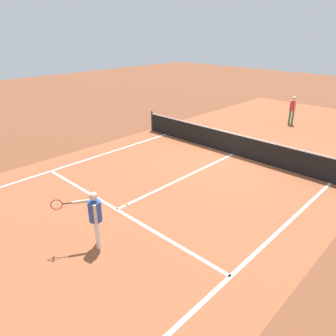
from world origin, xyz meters
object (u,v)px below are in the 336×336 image
object	(u,v)px
tennis_ball_mid_court	(127,204)
tennis_ball_near_net	(195,150)
player_near	(94,214)
net	(234,144)
player_far	(293,107)

from	to	relation	value
tennis_ball_mid_court	tennis_ball_near_net	xyz separation A→B (m)	(-1.52, 5.20, 0.00)
player_near	tennis_ball_mid_court	distance (m)	2.27
net	tennis_ball_mid_court	distance (m)	6.03
player_near	tennis_ball_near_net	distance (m)	7.51
tennis_ball_near_net	tennis_ball_mid_court	bearing A→B (deg)	-73.68
tennis_ball_near_net	player_near	bearing A→B (deg)	-70.06
player_near	tennis_ball_near_net	size ratio (longest dim) A/B	23.26
player_far	tennis_ball_mid_court	bearing A→B (deg)	-88.70
player_near	tennis_ball_mid_court	bearing A→B (deg)	119.44
player_near	player_far	world-z (taller)	player_far
tennis_ball_mid_court	tennis_ball_near_net	world-z (taller)	same
player_far	player_near	bearing A→B (deg)	-84.78
net	player_near	bearing A→B (deg)	-82.40
net	tennis_ball_mid_court	size ratio (longest dim) A/B	156.77
net	player_far	bearing A→B (deg)	92.30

